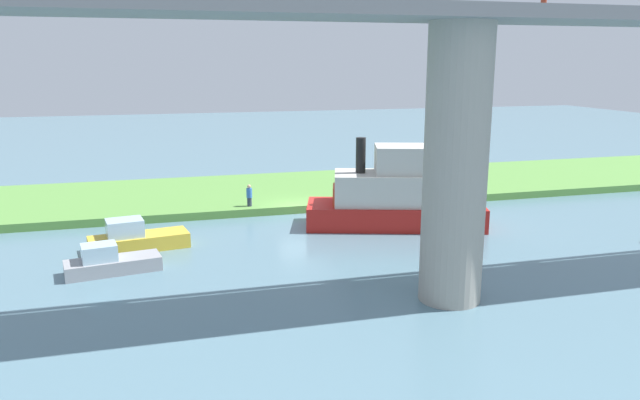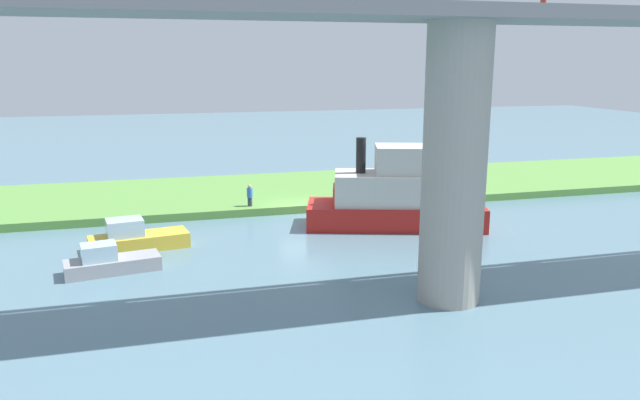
{
  "view_description": "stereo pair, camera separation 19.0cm",
  "coord_description": "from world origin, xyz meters",
  "px_view_note": "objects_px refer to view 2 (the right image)",
  "views": [
    {
      "loc": [
        8.6,
        36.47,
        9.45
      ],
      "look_at": [
        -0.03,
        5.0,
        2.0
      ],
      "focal_mm": 34.14,
      "sensor_mm": 36.0,
      "label": 1
    },
    {
      "loc": [
        8.42,
        36.52,
        9.45
      ],
      "look_at": [
        -0.03,
        5.0,
        2.0
      ],
      "focal_mm": 34.14,
      "sensor_mm": 36.0,
      "label": 2
    }
  ],
  "objects_px": {
    "mooring_post": "(346,192)",
    "skiff_small": "(402,194)",
    "person_on_bank": "(250,195)",
    "bridge_pylon": "(454,167)",
    "motorboat_red": "(136,238)",
    "pontoon_yellow": "(109,262)"
  },
  "relations": [
    {
      "from": "mooring_post",
      "to": "motorboat_red",
      "type": "xyz_separation_m",
      "value": [
        13.3,
        6.32,
        -0.39
      ]
    },
    {
      "from": "bridge_pylon",
      "to": "skiff_small",
      "type": "bearing_deg",
      "value": -102.68
    },
    {
      "from": "person_on_bank",
      "to": "pontoon_yellow",
      "type": "height_order",
      "value": "person_on_bank"
    },
    {
      "from": "pontoon_yellow",
      "to": "mooring_post",
      "type": "bearing_deg",
      "value": -146.05
    },
    {
      "from": "bridge_pylon",
      "to": "mooring_post",
      "type": "relative_size",
      "value": 11.39
    },
    {
      "from": "person_on_bank",
      "to": "mooring_post",
      "type": "xyz_separation_m",
      "value": [
        -6.49,
        -0.4,
        -0.22
      ]
    },
    {
      "from": "person_on_bank",
      "to": "bridge_pylon",
      "type": "bearing_deg",
      "value": 109.09
    },
    {
      "from": "motorboat_red",
      "to": "pontoon_yellow",
      "type": "xyz_separation_m",
      "value": [
        1.07,
        3.36,
        -0.09
      ]
    },
    {
      "from": "mooring_post",
      "to": "pontoon_yellow",
      "type": "xyz_separation_m",
      "value": [
        14.37,
        9.68,
        -0.48
      ]
    },
    {
      "from": "person_on_bank",
      "to": "motorboat_red",
      "type": "height_order",
      "value": "person_on_bank"
    },
    {
      "from": "person_on_bank",
      "to": "pontoon_yellow",
      "type": "relative_size",
      "value": 0.32
    },
    {
      "from": "person_on_bank",
      "to": "pontoon_yellow",
      "type": "xyz_separation_m",
      "value": [
        7.88,
        9.28,
        -0.7
      ]
    },
    {
      "from": "bridge_pylon",
      "to": "motorboat_red",
      "type": "relative_size",
      "value": 2.12
    },
    {
      "from": "person_on_bank",
      "to": "mooring_post",
      "type": "bearing_deg",
      "value": -176.51
    },
    {
      "from": "skiff_small",
      "to": "pontoon_yellow",
      "type": "bearing_deg",
      "value": 14.0
    },
    {
      "from": "motorboat_red",
      "to": "pontoon_yellow",
      "type": "distance_m",
      "value": 3.53
    },
    {
      "from": "bridge_pylon",
      "to": "motorboat_red",
      "type": "height_order",
      "value": "bridge_pylon"
    },
    {
      "from": "motorboat_red",
      "to": "person_on_bank",
      "type": "bearing_deg",
      "value": -138.97
    },
    {
      "from": "bridge_pylon",
      "to": "pontoon_yellow",
      "type": "xyz_separation_m",
      "value": [
        13.51,
        -6.98,
        -4.96
      ]
    },
    {
      "from": "mooring_post",
      "to": "skiff_small",
      "type": "xyz_separation_m",
      "value": [
        -1.6,
        5.69,
        0.95
      ]
    },
    {
      "from": "mooring_post",
      "to": "bridge_pylon",
      "type": "bearing_deg",
      "value": 87.03
    },
    {
      "from": "person_on_bank",
      "to": "skiff_small",
      "type": "height_order",
      "value": "skiff_small"
    }
  ]
}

